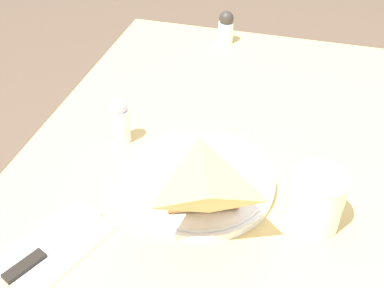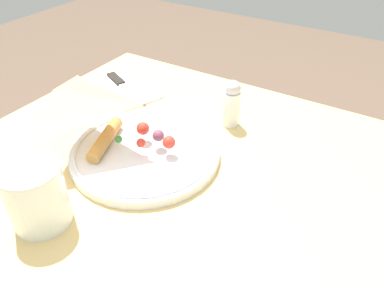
{
  "view_description": "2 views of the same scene",
  "coord_description": "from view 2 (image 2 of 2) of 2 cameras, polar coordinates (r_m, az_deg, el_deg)",
  "views": [
    {
      "loc": [
        -0.73,
        -0.06,
        1.29
      ],
      "look_at": [
        -0.09,
        0.12,
        0.75
      ],
      "focal_mm": 45.0,
      "sensor_mm": 36.0,
      "label": 1
    },
    {
      "loc": [
        0.2,
        -0.31,
        1.12
      ],
      "look_at": [
        -0.06,
        0.11,
        0.75
      ],
      "focal_mm": 35.0,
      "sensor_mm": 36.0,
      "label": 2
    }
  ],
  "objects": [
    {
      "name": "salt_shaker",
      "position": [
        0.73,
        6.05,
        6.23
      ],
      "size": [
        0.03,
        0.03,
        0.1
      ],
      "color": "white",
      "rests_on": "dining_table"
    },
    {
      "name": "napkin_folded",
      "position": [
        0.89,
        -10.08,
        8.19
      ],
      "size": [
        0.19,
        0.15,
        0.0
      ],
      "rotation": [
        0.0,
        0.0,
        -0.36
      ],
      "color": "silver",
      "rests_on": "dining_table"
    },
    {
      "name": "butter_knife",
      "position": [
        0.9,
        -10.33,
        8.65
      ],
      "size": [
        0.17,
        0.09,
        0.01
      ],
      "rotation": [
        0.0,
        0.0,
        -0.44
      ],
      "color": "black",
      "rests_on": "napkin_folded"
    },
    {
      "name": "dining_table",
      "position": [
        0.64,
        -1.21,
        -18.08
      ],
      "size": [
        0.94,
        0.89,
        0.7
      ],
      "color": "#DBB770",
      "rests_on": "ground_plane"
    },
    {
      "name": "plate_pizza",
      "position": [
        0.67,
        -7.24,
        -0.9
      ],
      "size": [
        0.26,
        0.26,
        0.05
      ],
      "color": "white",
      "rests_on": "dining_table"
    },
    {
      "name": "milk_glass",
      "position": [
        0.57,
        -22.57,
        -7.44
      ],
      "size": [
        0.08,
        0.08,
        0.1
      ],
      "color": "white",
      "rests_on": "dining_table"
    }
  ]
}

